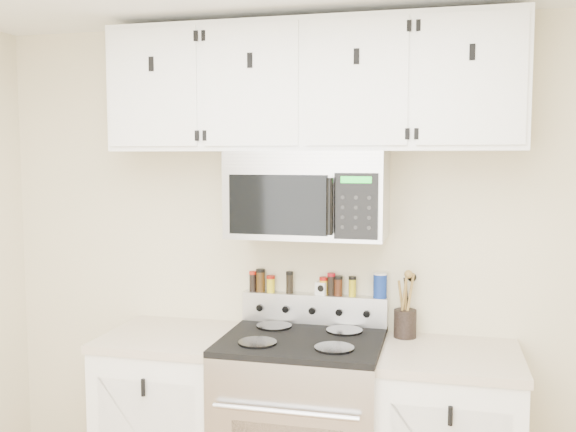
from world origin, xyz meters
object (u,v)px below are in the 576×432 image
Objects in this scene: utensil_crock at (405,321)px; salt_canister at (380,285)px; range at (302,430)px; microwave at (308,194)px.

utensil_crock reaches higher than salt_canister.
range is 0.81m from salt_canister.
microwave is at bearing -155.39° from salt_canister.
microwave is 0.79m from utensil_crock.
range is at bearing -90.23° from microwave.
utensil_crock is 0.22m from salt_canister.
range is 1.15m from microwave.
microwave is 2.35× the size of utensil_crock.
utensil_crock reaches higher than range.
microwave is 5.94× the size of salt_canister.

